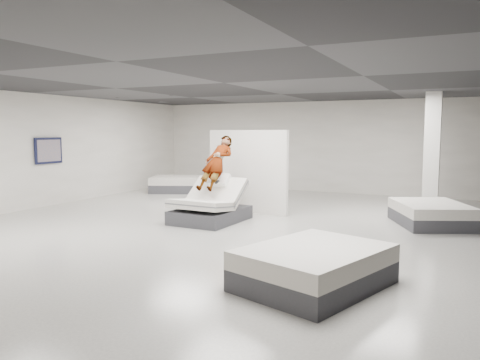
{
  "coord_description": "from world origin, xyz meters",
  "views": [
    {
      "loc": [
        4.8,
        -9.17,
        2.16
      ],
      "look_at": [
        0.02,
        0.76,
        1.0
      ],
      "focal_mm": 35.0,
      "sensor_mm": 36.0,
      "label": 1
    }
  ],
  "objects_px": {
    "flat_bed_right_far": "(431,214)",
    "flat_bed_right_near": "(314,267)",
    "person": "(217,172)",
    "remote": "(217,182)",
    "wall_poster": "(49,151)",
    "flat_bed_left_far": "(180,184)",
    "hero_bed": "(210,208)",
    "column": "(432,152)",
    "divider_panel": "(247,171)"
  },
  "relations": [
    {
      "from": "flat_bed_right_far",
      "to": "flat_bed_right_near",
      "type": "distance_m",
      "value": 5.44
    },
    {
      "from": "person",
      "to": "flat_bed_right_near",
      "type": "xyz_separation_m",
      "value": [
        3.59,
        -3.79,
        -0.88
      ]
    },
    {
      "from": "remote",
      "to": "person",
      "type": "bearing_deg",
      "value": 122.15
    },
    {
      "from": "flat_bed_right_far",
      "to": "wall_poster",
      "type": "height_order",
      "value": "wall_poster"
    },
    {
      "from": "person",
      "to": "remote",
      "type": "distance_m",
      "value": 0.46
    },
    {
      "from": "flat_bed_right_far",
      "to": "flat_bed_left_far",
      "type": "bearing_deg",
      "value": 163.21
    },
    {
      "from": "hero_bed",
      "to": "column",
      "type": "bearing_deg",
      "value": 41.42
    },
    {
      "from": "hero_bed",
      "to": "divider_panel",
      "type": "bearing_deg",
      "value": 81.66
    },
    {
      "from": "remote",
      "to": "column",
      "type": "bearing_deg",
      "value": 45.54
    },
    {
      "from": "wall_poster",
      "to": "flat_bed_right_near",
      "type": "bearing_deg",
      "value": -21.6
    },
    {
      "from": "column",
      "to": "flat_bed_right_far",
      "type": "bearing_deg",
      "value": -85.95
    },
    {
      "from": "person",
      "to": "column",
      "type": "distance_m",
      "value": 5.95
    },
    {
      "from": "divider_panel",
      "to": "wall_poster",
      "type": "distance_m",
      "value": 5.79
    },
    {
      "from": "hero_bed",
      "to": "divider_panel",
      "type": "height_order",
      "value": "divider_panel"
    },
    {
      "from": "flat_bed_right_near",
      "to": "person",
      "type": "bearing_deg",
      "value": 133.5
    },
    {
      "from": "divider_panel",
      "to": "flat_bed_right_near",
      "type": "bearing_deg",
      "value": -48.36
    },
    {
      "from": "hero_bed",
      "to": "remote",
      "type": "height_order",
      "value": "hero_bed"
    },
    {
      "from": "person",
      "to": "column",
      "type": "bearing_deg",
      "value": 41.66
    },
    {
      "from": "person",
      "to": "flat_bed_right_near",
      "type": "relative_size",
      "value": 0.68
    },
    {
      "from": "person",
      "to": "flat_bed_right_far",
      "type": "bearing_deg",
      "value": 20.25
    },
    {
      "from": "flat_bed_right_far",
      "to": "flat_bed_right_near",
      "type": "bearing_deg",
      "value": -102.39
    },
    {
      "from": "divider_panel",
      "to": "flat_bed_right_near",
      "type": "distance_m",
      "value": 6.14
    },
    {
      "from": "divider_panel",
      "to": "wall_poster",
      "type": "bearing_deg",
      "value": -156.47
    },
    {
      "from": "flat_bed_right_far",
      "to": "wall_poster",
      "type": "bearing_deg",
      "value": -170.02
    },
    {
      "from": "hero_bed",
      "to": "column",
      "type": "height_order",
      "value": "column"
    },
    {
      "from": "remote",
      "to": "wall_poster",
      "type": "xyz_separation_m",
      "value": [
        -5.54,
        0.11,
        0.63
      ]
    },
    {
      "from": "flat_bed_right_far",
      "to": "hero_bed",
      "type": "bearing_deg",
      "value": -158.85
    },
    {
      "from": "flat_bed_left_far",
      "to": "column",
      "type": "relative_size",
      "value": 0.74
    },
    {
      "from": "wall_poster",
      "to": "flat_bed_right_far",
      "type": "bearing_deg",
      "value": 9.98
    },
    {
      "from": "hero_bed",
      "to": "person",
      "type": "relative_size",
      "value": 1.13
    },
    {
      "from": "flat_bed_right_far",
      "to": "remote",
      "type": "bearing_deg",
      "value": -157.53
    },
    {
      "from": "remote",
      "to": "wall_poster",
      "type": "relative_size",
      "value": 0.15
    },
    {
      "from": "divider_panel",
      "to": "wall_poster",
      "type": "height_order",
      "value": "divider_panel"
    },
    {
      "from": "person",
      "to": "hero_bed",
      "type": "bearing_deg",
      "value": -90.0
    },
    {
      "from": "hero_bed",
      "to": "column",
      "type": "distance_m",
      "value": 6.28
    },
    {
      "from": "flat_bed_left_far",
      "to": "wall_poster",
      "type": "xyz_separation_m",
      "value": [
        -1.62,
        -4.33,
        1.33
      ]
    },
    {
      "from": "divider_panel",
      "to": "flat_bed_right_far",
      "type": "distance_m",
      "value": 4.62
    },
    {
      "from": "flat_bed_right_near",
      "to": "remote",
      "type": "bearing_deg",
      "value": 134.67
    },
    {
      "from": "hero_bed",
      "to": "person",
      "type": "xyz_separation_m",
      "value": [
        0.01,
        0.32,
        0.82
      ]
    },
    {
      "from": "remote",
      "to": "wall_poster",
      "type": "distance_m",
      "value": 5.57
    },
    {
      "from": "hero_bed",
      "to": "column",
      "type": "xyz_separation_m",
      "value": [
        4.61,
        4.07,
        1.26
      ]
    },
    {
      "from": "flat_bed_right_near",
      "to": "wall_poster",
      "type": "relative_size",
      "value": 2.53
    },
    {
      "from": "column",
      "to": "wall_poster",
      "type": "bearing_deg",
      "value": -158.07
    },
    {
      "from": "divider_panel",
      "to": "column",
      "type": "bearing_deg",
      "value": 37.39
    },
    {
      "from": "flat_bed_right_far",
      "to": "flat_bed_left_far",
      "type": "xyz_separation_m",
      "value": [
        -8.47,
        2.56,
        0.01
      ]
    },
    {
      "from": "column",
      "to": "wall_poster",
      "type": "height_order",
      "value": "column"
    },
    {
      "from": "flat_bed_right_near",
      "to": "flat_bed_left_far",
      "type": "xyz_separation_m",
      "value": [
        -7.31,
        7.87,
        -0.01
      ]
    },
    {
      "from": "remote",
      "to": "flat_bed_right_far",
      "type": "bearing_deg",
      "value": 24.96
    },
    {
      "from": "remote",
      "to": "wall_poster",
      "type": "height_order",
      "value": "wall_poster"
    },
    {
      "from": "remote",
      "to": "flat_bed_right_far",
      "type": "relative_size",
      "value": 0.06
    }
  ]
}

